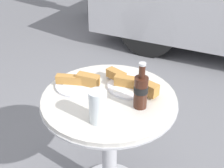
{
  "coord_description": "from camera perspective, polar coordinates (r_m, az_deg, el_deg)",
  "views": [
    {
      "loc": [
        0.51,
        -1.0,
        1.45
      ],
      "look_at": [
        0.0,
        0.03,
        0.74
      ],
      "focal_mm": 45.0,
      "sensor_mm": 36.0,
      "label": 1
    }
  ],
  "objects": [
    {
      "name": "lunch_plate_near",
      "position": [
        1.43,
        -6.72,
        0.3
      ],
      "size": [
        0.23,
        0.23,
        0.07
      ],
      "color": "white",
      "rests_on": "bistro_table"
    },
    {
      "name": "bistro_table",
      "position": [
        1.46,
        -0.57,
        -8.53
      ],
      "size": [
        0.66,
        0.66,
        0.69
      ],
      "color": "#B7B7BC",
      "rests_on": "ground_plane"
    },
    {
      "name": "lunch_plate_far",
      "position": [
        1.4,
        3.91,
        0.01
      ],
      "size": [
        0.31,
        0.23,
        0.07
      ],
      "color": "white",
      "rests_on": "bistro_table"
    },
    {
      "name": "cola_bottle_left",
      "position": [
        1.24,
        5.88,
        -1.29
      ],
      "size": [
        0.06,
        0.06,
        0.22
      ],
      "color": "#3D1E14",
      "rests_on": "bistro_table"
    },
    {
      "name": "drinking_glass",
      "position": [
        1.16,
        -2.86,
        -4.88
      ],
      "size": [
        0.08,
        0.08,
        0.15
      ],
      "color": "#C68923",
      "rests_on": "bistro_table"
    }
  ]
}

